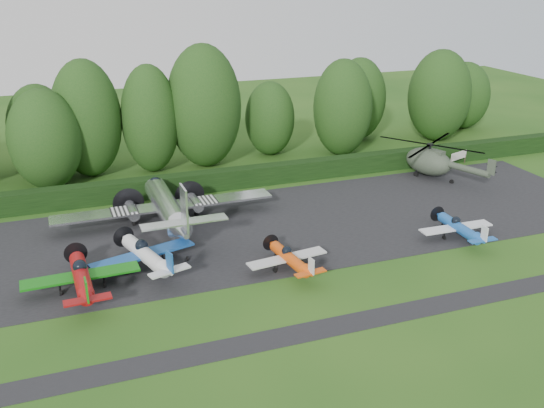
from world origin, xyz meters
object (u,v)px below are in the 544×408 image
object	(u,v)px
transport_plane	(167,208)
helicopter	(429,159)
light_plane_red	(82,277)
light_plane_white	(146,255)
light_plane_blue	(459,228)
light_plane_orange	(290,258)
sign_board	(459,156)

from	to	relation	value
transport_plane	helicopter	distance (m)	29.11
helicopter	light_plane_red	bearing A→B (deg)	-139.15
transport_plane	light_plane_white	distance (m)	8.24
light_plane_blue	light_plane_orange	bearing A→B (deg)	-179.37
light_plane_white	light_plane_blue	bearing A→B (deg)	9.32
light_plane_white	light_plane_orange	bearing A→B (deg)	-3.60
light_plane_red	light_plane_orange	size ratio (longest dim) A/B	1.28
light_plane_white	light_plane_red	bearing A→B (deg)	-140.87
light_plane_blue	sign_board	xyz separation A→B (m)	(12.15, 16.90, 0.06)
transport_plane	light_plane_red	world-z (taller)	transport_plane
light_plane_blue	sign_board	distance (m)	20.81
light_plane_red	sign_board	bearing A→B (deg)	22.89
helicopter	sign_board	bearing A→B (deg)	43.40
transport_plane	light_plane_orange	size ratio (longest dim) A/B	2.95
light_plane_red	sign_board	world-z (taller)	light_plane_red
transport_plane	sign_board	xyz separation A→B (m)	(34.38, 6.03, -0.65)
helicopter	light_plane_orange	bearing A→B (deg)	-124.59
light_plane_red	light_plane_blue	xyz separation A→B (m)	(30.02, -1.27, -0.25)
transport_plane	light_plane_orange	xyz separation A→B (m)	(6.98, -11.33, -0.73)
light_plane_orange	sign_board	xyz separation A→B (m)	(27.40, 17.37, 0.09)
helicopter	sign_board	xyz separation A→B (m)	(5.52, 2.29, -0.89)
light_plane_orange	light_plane_red	bearing A→B (deg)	-179.38
light_plane_red	helicopter	bearing A→B (deg)	22.55
light_plane_orange	helicopter	world-z (taller)	helicopter
light_plane_blue	helicopter	size ratio (longest dim) A/B	0.50
sign_board	light_plane_blue	bearing A→B (deg)	-105.87
transport_plane	light_plane_red	size ratio (longest dim) A/B	2.31
light_plane_blue	helicopter	xyz separation A→B (m)	(6.63, 14.61, 0.96)
transport_plane	light_plane_red	xyz separation A→B (m)	(-7.78, -9.60, -0.46)
sign_board	light_plane_red	bearing A→B (deg)	-139.84
light_plane_white	light_plane_orange	size ratio (longest dim) A/B	1.27
sign_board	light_plane_white	bearing A→B (deg)	-140.12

